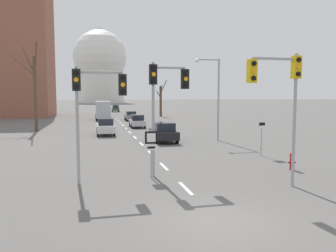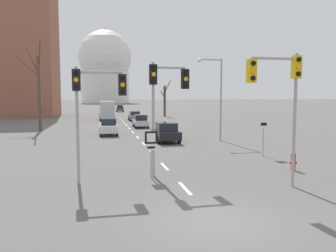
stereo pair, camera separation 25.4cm
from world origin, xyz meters
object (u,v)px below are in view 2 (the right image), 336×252
Objects in this scene: speed_limit_sign at (264,129)px; sedan_mid_centre at (141,121)px; street_lamp_right at (216,90)px; delivery_truck at (107,110)px; traffic_signal_near_right at (281,86)px; sedan_near_left at (108,126)px; sedan_near_right at (135,116)px; sedan_far_right at (120,108)px; sedan_far_left at (166,132)px; route_sign_post at (151,146)px; fire_hydrant at (293,161)px; traffic_signal_near_left at (93,95)px; traffic_signal_centre_tall at (164,91)px.

speed_limit_sign is 0.67× the size of sedan_mid_centre.
street_lamp_right reaches higher than delivery_truck.
sedan_near_left is (-6.67, 21.35, -3.51)m from traffic_signal_near_right.
sedan_near_right is 31.33m from sedan_far_right.
traffic_signal_near_right is 43.70m from delivery_truck.
street_lamp_right is at bearing -36.12° from sedan_near_left.
sedan_far_left is (-4.41, 0.32, -3.65)m from street_lamp_right.
delivery_truck is at bearing 91.76° from route_sign_post.
fire_hydrant is at bearing -77.57° from delivery_truck.
route_sign_post is 0.57× the size of sedan_far_right.
sedan_far_left is (-4.44, 12.17, 0.33)m from fire_hydrant.
delivery_truck is at bearing -97.69° from sedan_far_right.
fire_hydrant is (-0.43, -4.12, -1.28)m from speed_limit_sign.
sedan_near_right is (4.66, 19.07, -0.07)m from sedan_near_left.
route_sign_post reaches higher than sedan_far_left.
street_lamp_right is at bearing 57.40° from route_sign_post.
delivery_truck is at bearing 147.91° from sedan_near_right.
sedan_far_right is (-0.50, 31.32, 0.07)m from sedan_near_right.
sedan_far_right is (-0.02, 43.22, 0.05)m from sedan_mid_centre.
street_lamp_right is 1.00× the size of delivery_truck.
delivery_truck is (-3.86, -28.59, 0.84)m from sedan_far_right.
sedan_far_right reaches higher than sedan_mid_centre.
street_lamp_right is at bearing -85.00° from sedan_far_right.
street_lamp_right is at bearing -4.21° from sedan_far_left.
sedan_mid_centre is at bearing -75.16° from delivery_truck.
traffic_signal_near_left reaches higher than delivery_truck.
route_sign_post reaches higher than sedan_near_right.
fire_hydrant is 0.23× the size of sedan_far_left.
traffic_signal_near_left is at bearing -94.36° from sedan_far_right.
sedan_far_left is at bearing -81.04° from delivery_truck.
fire_hydrant is 0.21× the size of sedan_near_left.
traffic_signal_near_right reaches higher than traffic_signal_centre_tall.
traffic_signal_near_left is (-3.37, -0.60, -0.23)m from traffic_signal_centre_tall.
sedan_mid_centre is (-5.01, 25.70, 0.28)m from fire_hydrant.
traffic_signal_centre_tall is 1.36× the size of sedan_far_right.
traffic_signal_near_right is 71.87m from sedan_far_right.
traffic_signal_near_right is 1.40× the size of sedan_far_left.
delivery_truck is at bearing 89.20° from sedan_near_left.
street_lamp_right is 29.96m from delivery_truck.
street_lamp_right reaches higher than traffic_signal_centre_tall.
sedan_mid_centre is at bearing 94.99° from traffic_signal_near_right.
fire_hydrant is 0.24× the size of sedan_near_right.
traffic_signal_centre_tall is at bearing -152.30° from speed_limit_sign.
sedan_mid_centre is at bearing 85.64° from traffic_signal_centre_tall.
sedan_far_right is at bearing 85.64° from traffic_signal_near_left.
sedan_mid_centre is (4.18, 7.17, -0.06)m from sedan_near_left.
street_lamp_right is 15.18m from sedan_mid_centre.
route_sign_post is at bearing -95.84° from sedan_mid_centre.
route_sign_post is (-0.69, -0.30, -2.64)m from traffic_signal_centre_tall.
traffic_signal_near_right is 2.17× the size of speed_limit_sign.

